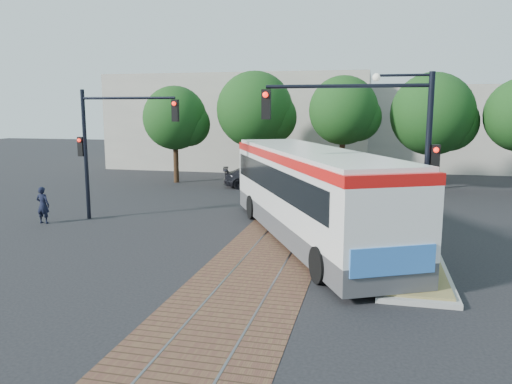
% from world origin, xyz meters
% --- Properties ---
extents(ground, '(120.00, 120.00, 0.00)m').
position_xyz_m(ground, '(0.00, 0.00, 0.00)').
color(ground, black).
rests_on(ground, ground).
extents(trackbed, '(3.60, 40.00, 0.02)m').
position_xyz_m(trackbed, '(0.00, 4.00, 0.01)').
color(trackbed, brown).
rests_on(trackbed, ground).
extents(tree_row, '(26.40, 5.60, 7.67)m').
position_xyz_m(tree_row, '(1.21, 16.42, 4.85)').
color(tree_row, '#382314').
rests_on(tree_row, ground).
extents(warehouses, '(40.00, 13.00, 8.00)m').
position_xyz_m(warehouses, '(-0.53, 28.75, 3.81)').
color(warehouses, '#ADA899').
rests_on(warehouses, ground).
extents(city_bus, '(8.56, 13.27, 3.60)m').
position_xyz_m(city_bus, '(1.09, 2.56, 2.01)').
color(city_bus, '#424245').
rests_on(city_bus, ground).
extents(traffic_island, '(2.20, 5.20, 1.13)m').
position_xyz_m(traffic_island, '(4.82, -0.90, 0.33)').
color(traffic_island, gray).
rests_on(traffic_island, ground).
extents(signal_pole_main, '(5.49, 0.46, 6.00)m').
position_xyz_m(signal_pole_main, '(3.86, -0.81, 4.16)').
color(signal_pole_main, black).
rests_on(signal_pole_main, ground).
extents(signal_pole_left, '(4.99, 0.34, 6.00)m').
position_xyz_m(signal_pole_left, '(-8.37, 4.00, 3.86)').
color(signal_pole_left, black).
rests_on(signal_pole_left, ground).
extents(officer, '(0.62, 0.42, 1.68)m').
position_xyz_m(officer, '(-10.94, 2.62, 0.84)').
color(officer, black).
rests_on(officer, ground).
extents(parked_car, '(5.07, 3.10, 1.37)m').
position_xyz_m(parked_car, '(-3.80, 15.08, 0.69)').
color(parked_car, black).
rests_on(parked_car, ground).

